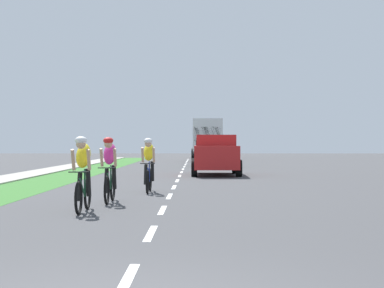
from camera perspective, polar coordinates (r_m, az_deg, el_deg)
ground_plane at (r=25.48m, az=-1.24°, el=-3.14°), size 120.00×120.00×0.00m
grass_verge at (r=26.08m, az=-12.02°, el=-3.06°), size 2.30×70.00×0.01m
sidewalk_concrete at (r=26.56m, az=-16.11°, el=-3.00°), size 1.57×70.00×0.10m
lane_markings_center at (r=29.47m, az=-1.02°, el=-2.69°), size 0.12×54.30×0.01m
cyclist_lead at (r=13.46m, az=-9.72°, el=-2.60°), size 0.42×1.72×1.58m
cyclist_trailing at (r=15.48m, az=-7.37°, el=-2.24°), size 0.42×1.72×1.58m
cyclist_distant at (r=18.58m, az=-3.89°, el=-1.85°), size 0.42×1.72×1.58m
suv_red at (r=28.59m, az=2.12°, el=-0.88°), size 2.15×4.70×1.79m
sedan_dark_green at (r=38.69m, az=1.91°, el=-0.88°), size 1.98×4.30×1.52m
pickup_black at (r=48.41m, az=1.41°, el=-0.61°), size 2.22×5.10×1.64m
bus_white at (r=59.06m, az=1.32°, el=0.64°), size 2.78×11.60×3.48m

